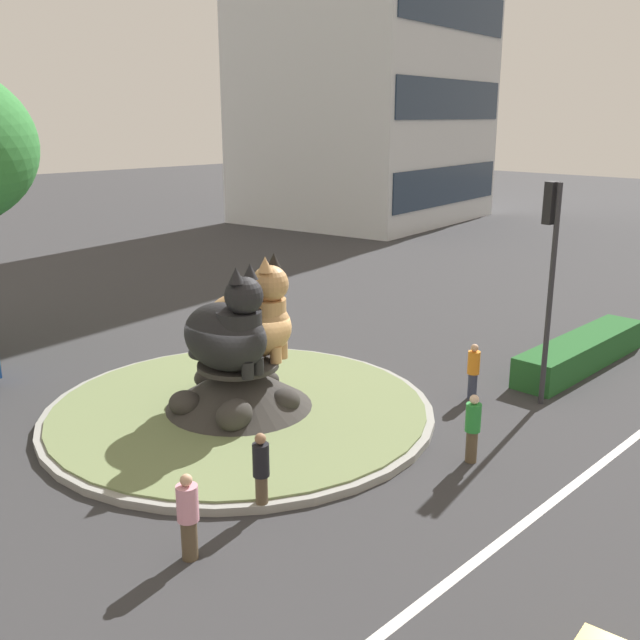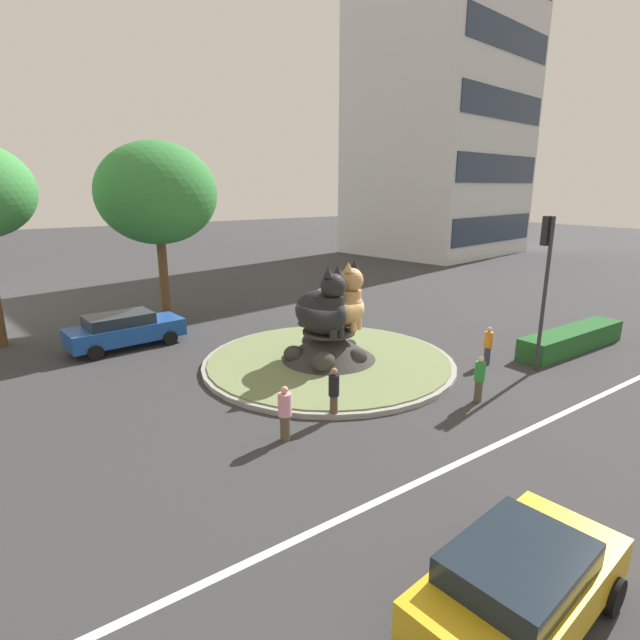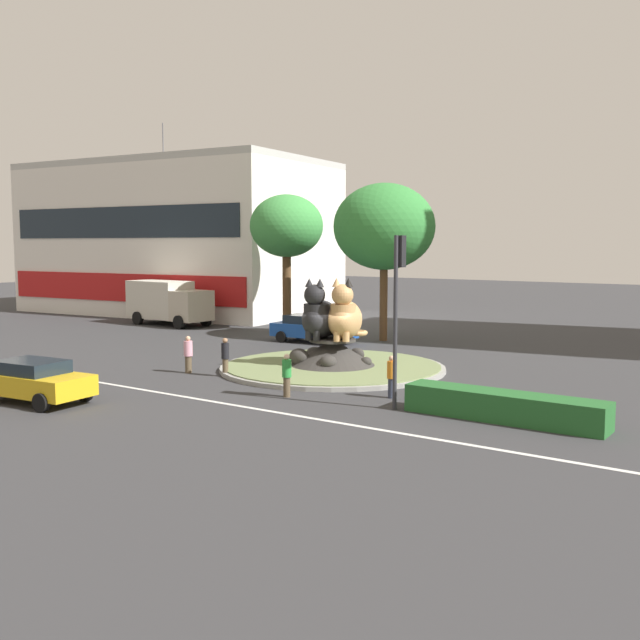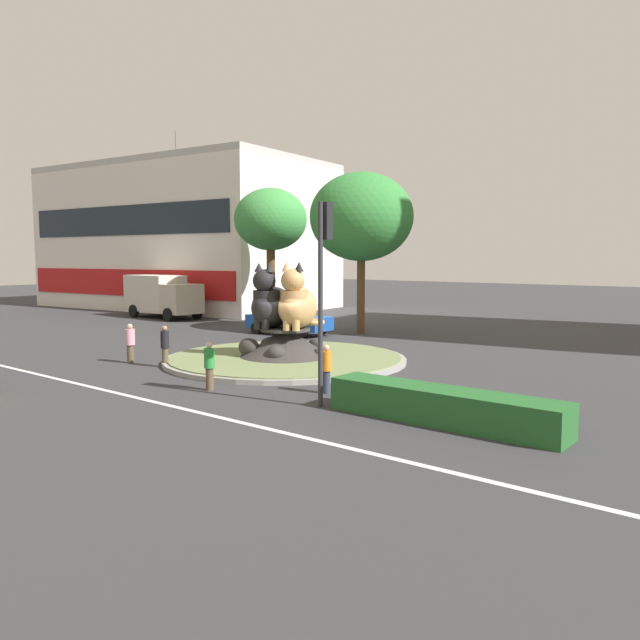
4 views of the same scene
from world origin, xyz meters
TOP-DOWN VIEW (x-y plane):
  - ground_plane at (0.00, 0.00)m, footprint 160.00×160.00m
  - lane_centreline at (0.00, -7.82)m, footprint 112.00×0.20m
  - roundabout_island at (-0.02, -0.01)m, footprint 9.89×9.89m
  - cat_statue_black at (-0.49, -0.30)m, footprint 1.88×2.92m
  - cat_statue_calico at (0.58, 0.08)m, footprint 2.30×2.92m
  - traffic_light_mast at (6.06, -5.07)m, footprint 0.35×0.46m
  - shophouse_block at (-26.34, 16.32)m, footprint 24.94×15.87m
  - clipped_hedge_strip at (9.63, -4.60)m, footprint 6.39×1.20m
  - broadleaf_tree_behind_island at (-10.45, 10.19)m, footprint 4.60×4.60m
  - second_tree_near_tower at (-3.15, 9.78)m, footprint 5.75×5.75m
  - pedestrian_green_shirt at (1.88, -5.70)m, footprint 0.34×0.34m
  - pedestrian_orange_shirt at (5.07, -3.67)m, footprint 0.33×0.33m
  - pedestrian_black_shirt at (-2.71, -3.96)m, footprint 0.32×0.32m
  - pedestrian_pink_shirt at (-4.60, -4.23)m, footprint 0.38×0.38m
  - sedan_on_far_lane at (-5.99, 6.83)m, footprint 4.92×2.36m
  - delivery_box_truck at (-19.29, 8.33)m, footprint 6.69×2.95m

SIDE VIEW (x-z plane):
  - ground_plane at x=0.00m, z-range 0.00..0.00m
  - lane_centreline at x=0.00m, z-range 0.00..0.01m
  - roundabout_island at x=-0.02m, z-range -0.27..1.12m
  - clipped_hedge_strip at x=9.63m, z-range 0.00..0.90m
  - pedestrian_orange_shirt at x=5.07m, z-range 0.04..1.58m
  - sedan_on_far_lane at x=-5.99m, z-range 0.05..1.58m
  - pedestrian_green_shirt at x=1.88m, z-range 0.04..1.62m
  - pedestrian_pink_shirt at x=-4.60m, z-range 0.03..1.64m
  - pedestrian_black_shirt at x=-2.71m, z-range 0.05..1.68m
  - delivery_box_truck at x=-19.29m, z-range 0.12..3.12m
  - cat_statue_black at x=-0.49m, z-range 1.03..3.70m
  - cat_statue_calico at x=0.58m, z-range 1.03..3.73m
  - traffic_light_mast at x=6.06m, z-range 1.10..6.90m
  - shophouse_block at x=-26.34m, z-range -2.06..14.02m
  - second_tree_near_tower at x=-3.15m, z-range 2.00..10.94m
  - broadleaf_tree_behind_island at x=-10.45m, z-range 2.27..10.88m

